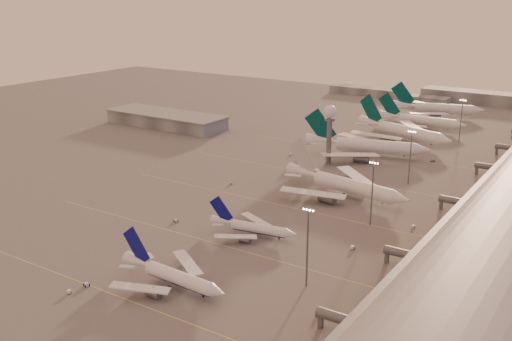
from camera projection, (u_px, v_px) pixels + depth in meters
The scene contains 26 objects.
ground at pixel (159, 242), 207.52m from camera, with size 700.00×700.00×0.00m, color #605D5D.
taxiway_markings at pixel (312, 211), 236.57m from camera, with size 180.00×185.25×0.02m.
hangar at pixel (166, 119), 381.10m from camera, with size 82.00×27.00×8.50m.
radar_tower at pixel (330, 122), 294.72m from camera, with size 6.40×6.40×31.10m.
mast_a at pixel (307, 243), 173.09m from camera, with size 3.60×0.56×25.00m.
mast_b at pixel (372, 190), 218.65m from camera, with size 3.60×0.56×25.00m.
mast_c at pixel (410, 154), 265.25m from camera, with size 3.60×0.56×25.00m.
mast_d at pixel (461, 118), 338.27m from camera, with size 3.60×0.56×25.00m.
distant_horizon at pixel (445, 96), 465.02m from camera, with size 165.00×37.50×9.00m.
narrowbody_near at pixel (173, 278), 175.45m from camera, with size 39.63×31.60×15.48m.
narrowbody_mid at pixel (253, 229), 212.01m from camera, with size 33.55×26.59×13.17m.
widebody_white at pixel (345, 188), 252.05m from camera, with size 60.81×48.33×21.54m.
greentail_a at pixel (367, 148), 312.32m from camera, with size 64.32×51.30×23.84m.
greentail_b at pixel (403, 134), 343.64m from camera, with size 63.52×50.47×23.93m.
greentail_c at pixel (421, 123), 374.44m from camera, with size 56.85×45.94×20.66m.
greentail_d at pixel (437, 110), 410.59m from camera, with size 61.03×48.64×22.70m.
gsv_truck_a at pixel (70, 290), 172.35m from camera, with size 5.88×4.15×2.24m.
gsv_tug_near at pixel (87, 285), 176.83m from camera, with size 3.35×4.16×1.03m.
gsv_catering_a at pixel (318, 311), 160.06m from camera, with size 4.54×2.24×3.68m.
gsv_tug_mid at pixel (176, 221), 225.32m from camera, with size 4.08×3.40×1.00m.
gsv_truck_b at pixel (354, 246), 201.25m from camera, with size 6.51×3.33×2.51m.
gsv_truck_c at pixel (232, 182), 268.45m from camera, with size 4.80×4.40×1.94m.
gsv_catering_b at pixel (414, 223), 219.54m from camera, with size 4.80×2.92×3.67m.
gsv_tug_far at pixel (350, 175), 279.73m from camera, with size 3.43×4.07×1.00m.
gsv_truck_d at pixel (291, 153), 315.21m from camera, with size 2.35×5.93×2.38m.
gsv_tug_hangar at pixel (433, 161), 302.63m from camera, with size 3.93×2.51×1.08m.
Camera 1 is at (132.87, -141.42, 84.63)m, focal length 42.00 mm.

